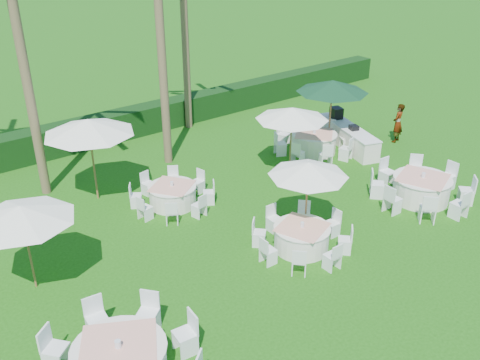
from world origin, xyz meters
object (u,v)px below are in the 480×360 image
object	(u,v)px
umbrella_a	(21,213)
banquet_table_b	(302,237)
umbrella_d	(292,114)
banquet_table_f	(314,142)
banquet_table_e	(173,195)
umbrella_c	(89,127)
umbrella_b	(308,169)
staff_person	(398,123)
buffet_table	(348,136)
umbrella_green	(332,86)
banquet_table_c	(421,188)

from	to	relation	value
umbrella_a	banquet_table_b	bearing A→B (deg)	-23.97
umbrella_d	banquet_table_b	bearing A→B (deg)	-129.16
banquet_table_f	umbrella_d	size ratio (longest dim) A/B	1.21
umbrella_d	banquet_table_f	bearing A→B (deg)	21.15
banquet_table_e	umbrella_c	world-z (taller)	umbrella_c
umbrella_b	staff_person	distance (m)	9.03
umbrella_b	buffet_table	world-z (taller)	umbrella_b
umbrella_a	umbrella_c	xyz separation A→B (m)	(3.42, 3.60, 0.42)
umbrella_a	umbrella_d	xyz separation A→B (m)	(10.13, 1.05, 0.11)
umbrella_c	umbrella_d	bearing A→B (deg)	-20.75
banquet_table_b	umbrella_a	size ratio (longest dim) A/B	1.09
banquet_table_e	umbrella_a	size ratio (longest dim) A/B	1.07
umbrella_green	umbrella_b	bearing A→B (deg)	-142.19
buffet_table	umbrella_a	bearing A→B (deg)	-174.15
banquet_table_c	umbrella_green	bearing A→B (deg)	78.81
umbrella_green	staff_person	size ratio (longest dim) A/B	1.73
banquet_table_f	umbrella_d	bearing A→B (deg)	-158.85
umbrella_d	staff_person	world-z (taller)	umbrella_d
banquet_table_c	buffet_table	world-z (taller)	buffet_table
banquet_table_c	umbrella_d	size ratio (longest dim) A/B	1.27
banquet_table_e	staff_person	bearing A→B (deg)	-6.07
banquet_table_c	umbrella_a	world-z (taller)	umbrella_a
umbrella_c	buffet_table	distance (m)	10.82
banquet_table_c	staff_person	distance (m)	5.36
buffet_table	banquet_table_f	bearing A→B (deg)	163.95
umbrella_c	buffet_table	xyz separation A→B (m)	(10.38, -2.18, -2.18)
banquet_table_e	banquet_table_b	bearing A→B (deg)	-71.16
banquet_table_b	staff_person	size ratio (longest dim) A/B	1.70
banquet_table_e	umbrella_b	xyz separation A→B (m)	(2.21, -4.11, 1.84)
umbrella_d	banquet_table_c	bearing A→B (deg)	-65.65
banquet_table_e	umbrella_green	size ratio (longest dim) A/B	0.96
banquet_table_e	umbrella_c	distance (m)	3.54
banquet_table_c	banquet_table_e	bearing A→B (deg)	144.24
banquet_table_c	umbrella_c	distance (m)	11.39
banquet_table_c	umbrella_d	world-z (taller)	umbrella_d
umbrella_c	umbrella_d	distance (m)	7.18
banquet_table_c	banquet_table_e	world-z (taller)	banquet_table_c
umbrella_a	buffet_table	xyz separation A→B (m)	(13.79, 1.41, -1.76)
banquet_table_f	umbrella_c	distance (m)	9.25
umbrella_a	umbrella_green	xyz separation A→B (m)	(13.19, 1.94, 0.37)
banquet_table_f	umbrella_b	size ratio (longest dim) A/B	1.34
banquet_table_f	staff_person	size ratio (longest dim) A/B	1.92
umbrella_b	umbrella_d	distance (m)	4.47
banquet_table_c	umbrella_d	xyz separation A→B (m)	(-2.01, 4.44, 1.90)
banquet_table_e	banquet_table_f	bearing A→B (deg)	2.28
banquet_table_f	umbrella_a	distance (m)	12.49
umbrella_b	buffet_table	xyz separation A→B (m)	(6.35, 3.93, -1.74)
staff_person	banquet_table_f	bearing A→B (deg)	-38.16
umbrella_a	buffet_table	size ratio (longest dim) A/B	0.68
banquet_table_b	umbrella_c	xyz separation A→B (m)	(-3.39, 6.62, 2.27)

